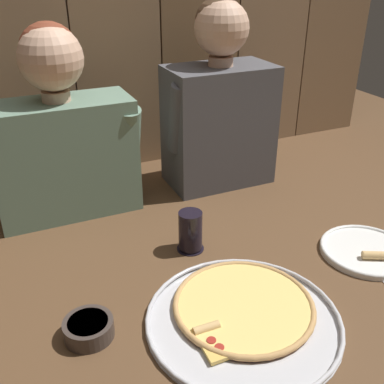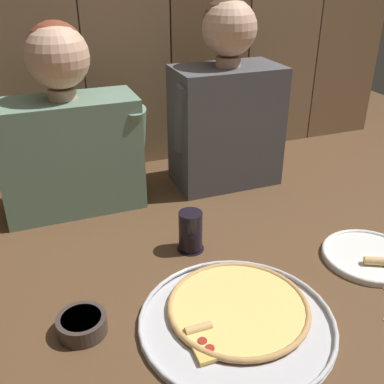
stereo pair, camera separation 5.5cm
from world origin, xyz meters
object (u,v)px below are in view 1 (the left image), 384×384
(drinking_glass, at_px, (190,231))
(pizza_tray, at_px, (243,313))
(dipping_bowl, at_px, (89,328))
(diner_left, at_px, (61,133))
(diner_right, at_px, (220,104))
(dinner_plate, at_px, (367,251))

(drinking_glass, bearing_deg, pizza_tray, -90.11)
(dipping_bowl, bearing_deg, diner_left, 82.68)
(drinking_glass, xyz_separation_m, diner_right, (0.27, 0.36, 0.22))
(diner_right, bearing_deg, drinking_glass, -126.69)
(dinner_plate, distance_m, diner_right, 0.65)
(dinner_plate, bearing_deg, dipping_bowl, 179.35)
(dipping_bowl, bearing_deg, dinner_plate, -0.65)
(dinner_plate, distance_m, dipping_bowl, 0.75)
(dinner_plate, distance_m, drinking_glass, 0.48)
(diner_left, distance_m, diner_right, 0.52)
(drinking_glass, bearing_deg, dinner_plate, -26.82)
(diner_left, bearing_deg, dinner_plate, -40.14)
(dinner_plate, height_order, diner_left, diner_left)
(dipping_bowl, relative_size, diner_right, 0.17)
(drinking_glass, bearing_deg, dipping_bowl, -147.69)
(pizza_tray, xyz_separation_m, diner_right, (0.27, 0.65, 0.27))
(pizza_tray, bearing_deg, diner_right, 67.58)
(pizza_tray, bearing_deg, drinking_glass, 89.89)
(dinner_plate, relative_size, dipping_bowl, 2.31)
(drinking_glass, relative_size, diner_left, 0.20)
(diner_left, xyz_separation_m, diner_right, (0.52, -0.00, 0.02))
(drinking_glass, height_order, dipping_bowl, drinking_glass)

